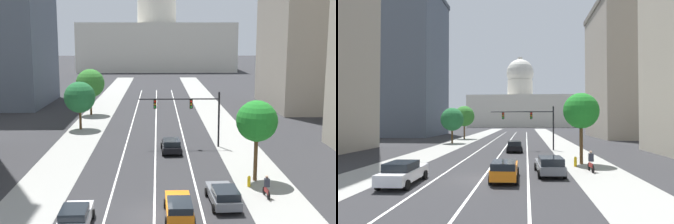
{
  "view_description": "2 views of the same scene",
  "coord_description": "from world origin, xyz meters",
  "views": [
    {
      "loc": [
        0.27,
        -28.48,
        12.03
      ],
      "look_at": [
        1.42,
        21.26,
        3.46
      ],
      "focal_mm": 47.75,
      "sensor_mm": 36.0,
      "label": 1
    },
    {
      "loc": [
        3.14,
        -20.12,
        4.33
      ],
      "look_at": [
        0.54,
        16.47,
        5.19
      ],
      "focal_mm": 30.19,
      "sensor_mm": 36.0,
      "label": 2
    }
  ],
  "objects": [
    {
      "name": "street_tree_near_right",
      "position": [
        8.4,
        7.32,
        5.06
      ],
      "size": [
        3.42,
        3.42,
        6.8
      ],
      "color": "#51381E",
      "rests_on": "ground"
    },
    {
      "name": "street_tree_mid_left",
      "position": [
        -9.96,
        39.13,
        4.84
      ],
      "size": [
        4.34,
        4.34,
        7.02
      ],
      "color": "#51381E",
      "rests_on": "ground"
    },
    {
      "name": "cyclist",
      "position": [
        8.39,
        3.28,
        0.85
      ],
      "size": [
        0.38,
        1.7,
        1.72
      ],
      "rotation": [
        0.0,
        0.0,
        1.65
      ],
      "color": "black",
      "rests_on": "ground"
    },
    {
      "name": "lane_stripe_right",
      "position": [
        3.29,
        25.0,
        0.01
      ],
      "size": [
        0.16,
        90.0,
        0.01
      ],
      "primitive_type": "cube",
      "color": "white",
      "rests_on": "ground"
    },
    {
      "name": "car_orange",
      "position": [
        1.65,
        -0.35,
        0.78
      ],
      "size": [
        1.98,
        4.66,
        1.46
      ],
      "rotation": [
        0.0,
        0.0,
        1.58
      ],
      "color": "orange",
      "rests_on": "ground"
    },
    {
      "name": "sidewalk_left",
      "position": [
        -8.94,
        35.0,
        0.01
      ],
      "size": [
        4.74,
        130.0,
        0.01
      ],
      "primitive_type": "cube",
      "color": "gray",
      "rests_on": "ground"
    },
    {
      "name": "car_black",
      "position": [
        1.65,
        16.58,
        0.76
      ],
      "size": [
        2.19,
        4.43,
        1.44
      ],
      "rotation": [
        0.0,
        0.0,
        1.61
      ],
      "color": "black",
      "rests_on": "ground"
    },
    {
      "name": "sidewalk_right",
      "position": [
        8.94,
        35.0,
        0.01
      ],
      "size": [
        4.74,
        130.0,
        0.01
      ],
      "primitive_type": "cube",
      "color": "gray",
      "rests_on": "ground"
    },
    {
      "name": "street_tree_near_left",
      "position": [
        -9.75,
        28.41,
        4.19
      ],
      "size": [
        4.02,
        4.02,
        6.22
      ],
      "color": "#51381E",
      "rests_on": "ground"
    },
    {
      "name": "car_gray",
      "position": [
        4.94,
        1.85,
        0.76
      ],
      "size": [
        2.24,
        4.86,
        1.46
      ],
      "rotation": [
        0.0,
        0.0,
        1.62
      ],
      "color": "slate",
      "rests_on": "ground"
    },
    {
      "name": "ground_plane",
      "position": [
        0.0,
        40.0,
        0.0
      ],
      "size": [
        400.0,
        400.0,
        0.0
      ],
      "primitive_type": "plane",
      "color": "#2B2B2D"
    },
    {
      "name": "lane_stripe_left",
      "position": [
        -3.29,
        25.0,
        0.01
      ],
      "size": [
        0.16,
        90.0,
        0.01
      ],
      "primitive_type": "cube",
      "color": "white",
      "rests_on": "ground"
    },
    {
      "name": "fire_hydrant",
      "position": [
        7.58,
        5.76,
        0.46
      ],
      "size": [
        0.26,
        0.35,
        0.91
      ],
      "color": "yellow",
      "rests_on": "ground"
    },
    {
      "name": "office_tower_far_left",
      "position": [
        -26.6,
        50.17,
        18.45
      ],
      "size": [
        15.61,
        18.96,
        36.84
      ],
      "color": "#4C5666",
      "rests_on": "ground"
    },
    {
      "name": "lane_stripe_center",
      "position": [
        0.0,
        25.0,
        0.01
      ],
      "size": [
        0.16,
        90.0,
        0.01
      ],
      "primitive_type": "cube",
      "color": "white",
      "rests_on": "ground"
    },
    {
      "name": "car_white",
      "position": [
        -4.93,
        -2.03,
        0.79
      ],
      "size": [
        2.08,
        4.7,
        1.52
      ],
      "rotation": [
        0.0,
        0.0,
        1.59
      ],
      "color": "silver",
      "rests_on": "ground"
    },
    {
      "name": "traffic_signal_mast",
      "position": [
        3.99,
        18.88,
        4.22
      ],
      "size": [
        8.74,
        0.39,
        6.04
      ],
      "color": "black",
      "rests_on": "ground"
    },
    {
      "name": "capitol_building",
      "position": [
        0.0,
        129.15,
        11.02
      ],
      "size": [
        52.23,
        26.81,
        36.86
      ],
      "color": "beige",
      "rests_on": "ground"
    },
    {
      "name": "office_tower_far_right",
      "position": [
        27.9,
        46.56,
        15.31
      ],
      "size": [
        18.29,
        21.25,
        30.54
      ],
      "color": "#9E9384",
      "rests_on": "ground"
    }
  ]
}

